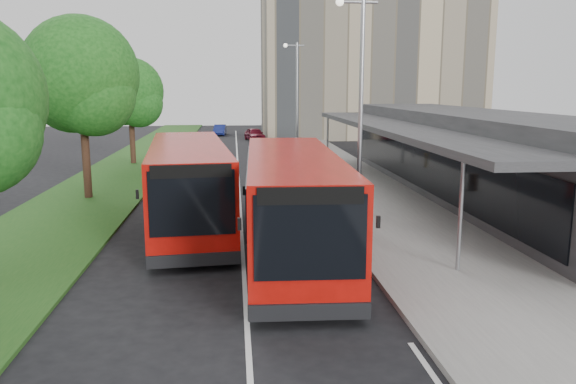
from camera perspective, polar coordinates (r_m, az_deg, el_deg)
name	(u,v)px	position (r m, az deg, el deg)	size (l,w,h in m)	color
ground	(243,250)	(18.12, -4.63, -5.90)	(120.00, 120.00, 0.00)	black
pavement	(326,163)	(38.23, 3.91, 2.97)	(5.00, 80.00, 0.15)	slate
grass_verge	(131,166)	(38.33, -15.66, 2.58)	(5.00, 80.00, 0.10)	#1C4D19
lane_centre_line	(238,177)	(32.78, -5.06, 1.56)	(0.12, 70.00, 0.01)	silver
kerb_dashes	(288,166)	(36.90, 0.02, 2.61)	(0.12, 56.00, 0.01)	silver
office_block	(369,50)	(61.18, 8.20, 14.12)	(22.00, 12.00, 18.00)	tan
station_building	(470,154)	(27.86, 17.99, 3.71)	(7.70, 26.00, 4.00)	#28282A
tree_mid	(81,82)	(27.29, -20.28, 10.44)	(5.17, 5.17, 8.31)	#321D14
tree_far	(130,96)	(39.03, -15.75, 9.39)	(4.44, 4.44, 7.09)	#321D14
lamp_post_near	(359,99)	(19.86, 7.18, 9.32)	(1.44, 0.28, 8.00)	gray
lamp_post_far	(296,93)	(39.62, 0.79, 10.00)	(1.44, 0.28, 8.00)	gray
bus_main	(292,204)	(17.18, 0.44, -1.22)	(3.24, 11.24, 3.16)	#B50E09
bus_second	(189,185)	(20.94, -10.05, 0.71)	(3.82, 11.20, 3.11)	#B50E09
litter_bin	(353,184)	(27.16, 6.62, 0.83)	(0.45, 0.45, 0.82)	#392317
bollard	(320,162)	(34.78, 3.31, 3.10)	(0.15, 0.15, 0.91)	#FFB50D
car_near	(255,134)	(55.10, -3.40, 5.89)	(1.48, 3.67, 1.25)	maroon
car_far	(220,130)	(61.64, -6.94, 6.28)	(1.21, 3.48, 1.15)	navy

